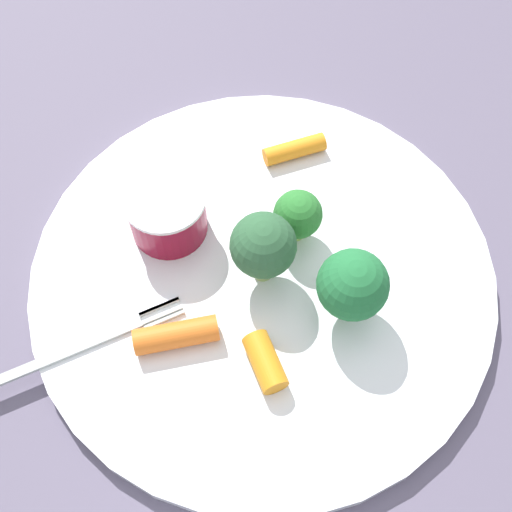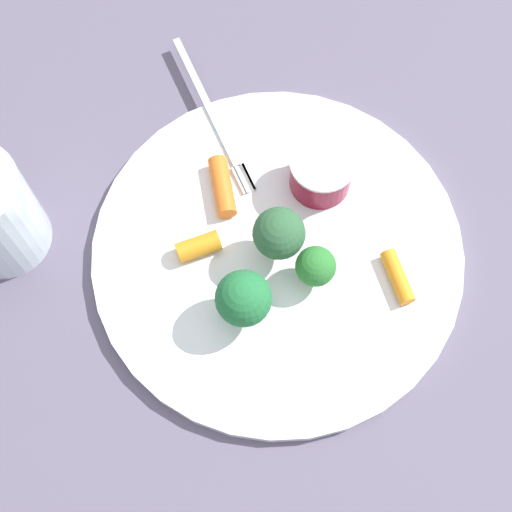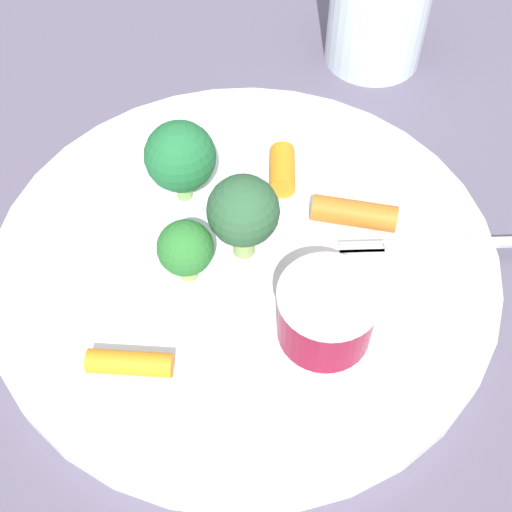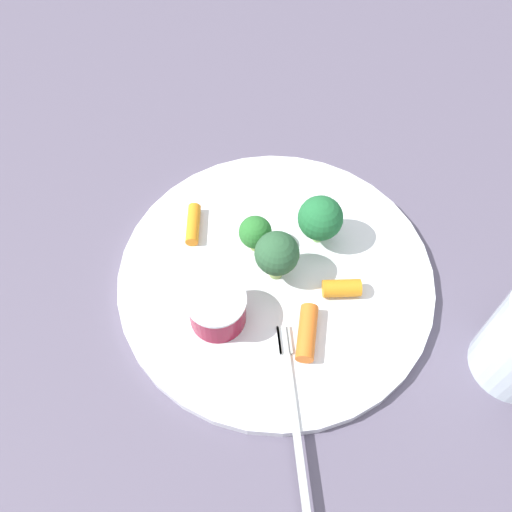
{
  "view_description": "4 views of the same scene",
  "coord_description": "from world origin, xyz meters",
  "px_view_note": "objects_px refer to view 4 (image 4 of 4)",
  "views": [
    {
      "loc": [
        -0.08,
        -0.19,
        0.42
      ],
      "look_at": [
        -0.0,
        0.01,
        0.02
      ],
      "focal_mm": 47.31,
      "sensor_mm": 36.0,
      "label": 1
    },
    {
      "loc": [
        0.22,
        -0.1,
        0.61
      ],
      "look_at": [
        0.0,
        -0.02,
        0.02
      ],
      "focal_mm": 53.7,
      "sensor_mm": 36.0,
      "label": 2
    },
    {
      "loc": [
        -0.02,
        0.25,
        0.34
      ],
      "look_at": [
        -0.01,
        0.02,
        0.03
      ],
      "focal_mm": 46.51,
      "sensor_mm": 36.0,
      "label": 3
    },
    {
      "loc": [
        -0.28,
        0.03,
        0.49
      ],
      "look_at": [
        0.01,
        0.02,
        0.03
      ],
      "focal_mm": 39.28,
      "sensor_mm": 36.0,
      "label": 4
    }
  ],
  "objects_px": {
    "sauce_cup": "(217,309)",
    "broccoli_floret_2": "(320,218)",
    "carrot_stick_0": "(342,288)",
    "plate": "(276,277)",
    "carrot_stick_1": "(193,224)",
    "carrot_stick_2": "(307,333)",
    "fork": "(294,415)",
    "broccoli_floret_0": "(280,257)",
    "broccoli_floret_1": "(255,233)"
  },
  "relations": [
    {
      "from": "sauce_cup",
      "to": "fork",
      "type": "distance_m",
      "value": 0.12
    },
    {
      "from": "plate",
      "to": "broccoli_floret_2",
      "type": "distance_m",
      "value": 0.07
    },
    {
      "from": "carrot_stick_0",
      "to": "broccoli_floret_2",
      "type": "bearing_deg",
      "value": 15.51
    },
    {
      "from": "sauce_cup",
      "to": "broccoli_floret_0",
      "type": "xyz_separation_m",
      "value": [
        0.04,
        -0.06,
        0.02
      ]
    },
    {
      "from": "broccoli_floret_1",
      "to": "carrot_stick_1",
      "type": "relative_size",
      "value": 0.93
    },
    {
      "from": "broccoli_floret_0",
      "to": "carrot_stick_0",
      "type": "distance_m",
      "value": 0.07
    },
    {
      "from": "carrot_stick_2",
      "to": "carrot_stick_0",
      "type": "bearing_deg",
      "value": -38.66
    },
    {
      "from": "carrot_stick_0",
      "to": "sauce_cup",
      "type": "bearing_deg",
      "value": 101.84
    },
    {
      "from": "carrot_stick_1",
      "to": "fork",
      "type": "relative_size",
      "value": 0.26
    },
    {
      "from": "carrot_stick_2",
      "to": "fork",
      "type": "relative_size",
      "value": 0.31
    },
    {
      "from": "broccoli_floret_1",
      "to": "carrot_stick_0",
      "type": "height_order",
      "value": "broccoli_floret_1"
    },
    {
      "from": "broccoli_floret_1",
      "to": "carrot_stick_1",
      "type": "distance_m",
      "value": 0.07
    },
    {
      "from": "broccoli_floret_1",
      "to": "carrot_stick_2",
      "type": "relative_size",
      "value": 0.81
    },
    {
      "from": "sauce_cup",
      "to": "carrot_stick_1",
      "type": "relative_size",
      "value": 1.2
    },
    {
      "from": "sauce_cup",
      "to": "broccoli_floret_2",
      "type": "bearing_deg",
      "value": -48.67
    },
    {
      "from": "broccoli_floret_1",
      "to": "fork",
      "type": "distance_m",
      "value": 0.18
    },
    {
      "from": "sauce_cup",
      "to": "carrot_stick_2",
      "type": "distance_m",
      "value": 0.09
    },
    {
      "from": "plate",
      "to": "carrot_stick_0",
      "type": "bearing_deg",
      "value": -110.01
    },
    {
      "from": "broccoli_floret_2",
      "to": "carrot_stick_2",
      "type": "height_order",
      "value": "broccoli_floret_2"
    },
    {
      "from": "sauce_cup",
      "to": "fork",
      "type": "height_order",
      "value": "sauce_cup"
    },
    {
      "from": "broccoli_floret_1",
      "to": "carrot_stick_2",
      "type": "height_order",
      "value": "broccoli_floret_1"
    },
    {
      "from": "broccoli_floret_1",
      "to": "carrot_stick_1",
      "type": "bearing_deg",
      "value": 68.53
    },
    {
      "from": "plate",
      "to": "sauce_cup",
      "type": "relative_size",
      "value": 5.66
    },
    {
      "from": "broccoli_floret_1",
      "to": "fork",
      "type": "height_order",
      "value": "broccoli_floret_1"
    },
    {
      "from": "broccoli_floret_2",
      "to": "carrot_stick_0",
      "type": "bearing_deg",
      "value": -164.49
    },
    {
      "from": "carrot_stick_0",
      "to": "carrot_stick_1",
      "type": "bearing_deg",
      "value": 61.18
    },
    {
      "from": "broccoli_floret_1",
      "to": "carrot_stick_2",
      "type": "distance_m",
      "value": 0.11
    },
    {
      "from": "plate",
      "to": "broccoli_floret_2",
      "type": "bearing_deg",
      "value": -47.2
    },
    {
      "from": "carrot_stick_0",
      "to": "fork",
      "type": "height_order",
      "value": "carrot_stick_0"
    },
    {
      "from": "broccoli_floret_2",
      "to": "carrot_stick_2",
      "type": "bearing_deg",
      "value": 170.23
    },
    {
      "from": "carrot_stick_2",
      "to": "fork",
      "type": "height_order",
      "value": "carrot_stick_2"
    },
    {
      "from": "plate",
      "to": "sauce_cup",
      "type": "height_order",
      "value": "sauce_cup"
    },
    {
      "from": "broccoli_floret_0",
      "to": "carrot_stick_2",
      "type": "relative_size",
      "value": 1.11
    },
    {
      "from": "carrot_stick_0",
      "to": "carrot_stick_1",
      "type": "height_order",
      "value": "carrot_stick_0"
    },
    {
      "from": "broccoli_floret_0",
      "to": "carrot_stick_1",
      "type": "distance_m",
      "value": 0.11
    },
    {
      "from": "broccoli_floret_1",
      "to": "plate",
      "type": "bearing_deg",
      "value": -148.83
    },
    {
      "from": "broccoli_floret_0",
      "to": "broccoli_floret_2",
      "type": "height_order",
      "value": "same"
    },
    {
      "from": "broccoli_floret_2",
      "to": "broccoli_floret_0",
      "type": "bearing_deg",
      "value": 136.85
    },
    {
      "from": "sauce_cup",
      "to": "plate",
      "type": "bearing_deg",
      "value": -49.88
    },
    {
      "from": "sauce_cup",
      "to": "broccoli_floret_1",
      "type": "distance_m",
      "value": 0.09
    },
    {
      "from": "sauce_cup",
      "to": "carrot_stick_0",
      "type": "relative_size",
      "value": 1.52
    },
    {
      "from": "broccoli_floret_2",
      "to": "carrot_stick_2",
      "type": "xyz_separation_m",
      "value": [
        -0.11,
        0.02,
        -0.03
      ]
    },
    {
      "from": "plate",
      "to": "carrot_stick_2",
      "type": "height_order",
      "value": "carrot_stick_2"
    },
    {
      "from": "carrot_stick_0",
      "to": "carrot_stick_2",
      "type": "distance_m",
      "value": 0.06
    },
    {
      "from": "broccoli_floret_1",
      "to": "carrot_stick_0",
      "type": "bearing_deg",
      "value": -123.93
    },
    {
      "from": "sauce_cup",
      "to": "broccoli_floret_2",
      "type": "distance_m",
      "value": 0.14
    },
    {
      "from": "carrot_stick_0",
      "to": "plate",
      "type": "bearing_deg",
      "value": 69.99
    },
    {
      "from": "carrot_stick_1",
      "to": "broccoli_floret_1",
      "type": "bearing_deg",
      "value": -111.47
    },
    {
      "from": "plate",
      "to": "carrot_stick_0",
      "type": "relative_size",
      "value": 8.61
    },
    {
      "from": "sauce_cup",
      "to": "broccoli_floret_2",
      "type": "height_order",
      "value": "broccoli_floret_2"
    }
  ]
}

